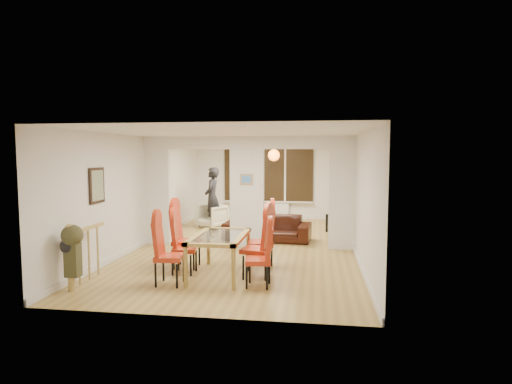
% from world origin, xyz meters
% --- Properties ---
extents(floor, '(5.00, 9.00, 0.01)m').
position_xyz_m(floor, '(0.00, 0.00, 0.00)').
color(floor, '#A48542').
rests_on(floor, ground).
extents(room_walls, '(5.00, 9.00, 2.60)m').
position_xyz_m(room_walls, '(0.00, 0.00, 1.30)').
color(room_walls, silver).
rests_on(room_walls, floor).
extents(divider_wall, '(5.00, 0.18, 2.60)m').
position_xyz_m(divider_wall, '(0.00, 0.00, 1.30)').
color(divider_wall, white).
rests_on(divider_wall, floor).
extents(bay_window_blinds, '(3.00, 0.08, 1.80)m').
position_xyz_m(bay_window_blinds, '(0.00, 4.44, 1.50)').
color(bay_window_blinds, black).
rests_on(bay_window_blinds, room_walls).
extents(radiator, '(1.40, 0.08, 0.50)m').
position_xyz_m(radiator, '(0.00, 4.40, 0.30)').
color(radiator, white).
rests_on(radiator, floor).
extents(pendant_light, '(0.36, 0.36, 0.36)m').
position_xyz_m(pendant_light, '(0.30, 3.30, 2.15)').
color(pendant_light, orange).
rests_on(pendant_light, room_walls).
extents(stair_newel, '(0.40, 1.20, 1.10)m').
position_xyz_m(stair_newel, '(-2.25, -3.20, 0.55)').
color(stair_newel, tan).
rests_on(stair_newel, floor).
extents(wall_poster, '(0.04, 0.52, 0.67)m').
position_xyz_m(wall_poster, '(-2.47, -2.40, 1.60)').
color(wall_poster, gray).
rests_on(wall_poster, room_walls).
extents(pillar_photo, '(0.30, 0.03, 0.25)m').
position_xyz_m(pillar_photo, '(0.00, -0.10, 1.60)').
color(pillar_photo, '#4C8CD8').
rests_on(pillar_photo, divider_wall).
extents(dining_table, '(0.90, 1.59, 0.75)m').
position_xyz_m(dining_table, '(-0.08, -2.54, 0.37)').
color(dining_table, olive).
rests_on(dining_table, floor).
extents(dining_chair_la, '(0.48, 0.48, 1.11)m').
position_xyz_m(dining_chair_la, '(-0.80, -3.16, 0.55)').
color(dining_chair_la, '#A82911').
rests_on(dining_chair_la, floor).
extents(dining_chair_lb, '(0.50, 0.50, 1.06)m').
position_xyz_m(dining_chair_lb, '(-0.77, -2.46, 0.53)').
color(dining_chair_lb, '#A82911').
rests_on(dining_chair_lb, floor).
extents(dining_chair_lc, '(0.48, 0.48, 1.18)m').
position_xyz_m(dining_chair_lc, '(-0.85, -2.06, 0.59)').
color(dining_chair_lc, '#A82911').
rests_on(dining_chair_lc, floor).
extents(dining_chair_ra, '(0.46, 0.46, 1.03)m').
position_xyz_m(dining_chair_ra, '(0.68, -3.05, 0.52)').
color(dining_chair_ra, '#A82911').
rests_on(dining_chair_ra, floor).
extents(dining_chair_rb, '(0.55, 0.55, 1.17)m').
position_xyz_m(dining_chair_rb, '(0.57, -2.53, 0.58)').
color(dining_chair_rb, '#A82911').
rests_on(dining_chair_rb, floor).
extents(dining_chair_rc, '(0.54, 0.54, 1.18)m').
position_xyz_m(dining_chair_rc, '(0.58, -1.96, 0.59)').
color(dining_chair_rc, '#A82911').
rests_on(dining_chair_rc, floor).
extents(sofa, '(2.25, 1.04, 0.64)m').
position_xyz_m(sofa, '(0.39, 0.77, 0.32)').
color(sofa, black).
rests_on(sofa, floor).
extents(armchair, '(0.99, 1.00, 0.67)m').
position_xyz_m(armchair, '(-1.47, 2.42, 0.34)').
color(armchair, beige).
rests_on(armchair, floor).
extents(person, '(0.66, 0.44, 1.80)m').
position_xyz_m(person, '(-1.45, 2.42, 0.90)').
color(person, black).
rests_on(person, floor).
extents(television, '(0.84, 0.45, 0.50)m').
position_xyz_m(television, '(2.00, 2.55, 0.25)').
color(television, black).
rests_on(television, floor).
extents(coffee_table, '(1.12, 0.65, 0.25)m').
position_xyz_m(coffee_table, '(0.37, 2.63, 0.12)').
color(coffee_table, black).
rests_on(coffee_table, floor).
extents(bottle, '(0.07, 0.07, 0.29)m').
position_xyz_m(bottle, '(0.17, 2.55, 0.39)').
color(bottle, '#143F19').
rests_on(bottle, coffee_table).
extents(bowl, '(0.23, 0.23, 0.06)m').
position_xyz_m(bowl, '(0.32, 2.66, 0.27)').
color(bowl, black).
rests_on(bowl, coffee_table).
extents(shoes, '(0.25, 0.27, 0.10)m').
position_xyz_m(shoes, '(0.17, -0.44, 0.05)').
color(shoes, black).
rests_on(shoes, floor).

